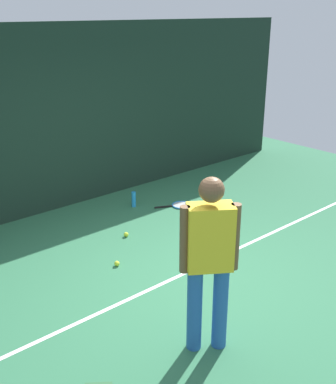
% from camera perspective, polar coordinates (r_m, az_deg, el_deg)
% --- Properties ---
extents(ground_plane, '(12.00, 12.00, 0.00)m').
position_cam_1_polar(ground_plane, '(5.68, 2.68, -10.57)').
color(ground_plane, '#2D6B47').
extents(back_fence, '(10.00, 0.10, 2.83)m').
position_cam_1_polar(back_fence, '(7.46, -13.29, 8.47)').
color(back_fence, '#192D23').
rests_on(back_fence, ground).
extents(court_line, '(9.00, 0.05, 0.00)m').
position_cam_1_polar(court_line, '(5.77, 1.62, -9.95)').
color(court_line, white).
rests_on(court_line, ground).
extents(tennis_player, '(0.46, 0.41, 1.70)m').
position_cam_1_polar(tennis_player, '(4.20, 4.99, -7.70)').
color(tennis_player, '#2659A5').
rests_on(tennis_player, ground).
extents(tennis_racket, '(0.63, 0.43, 0.03)m').
position_cam_1_polar(tennis_racket, '(7.68, 1.43, -1.60)').
color(tennis_racket, black).
rests_on(tennis_racket, ground).
extents(tennis_ball_near_player, '(0.07, 0.07, 0.07)m').
position_cam_1_polar(tennis_ball_near_player, '(5.97, -6.18, -8.57)').
color(tennis_ball_near_player, '#CCE033').
rests_on(tennis_ball_near_player, ground).
extents(tennis_ball_by_fence, '(0.07, 0.07, 0.07)m').
position_cam_1_polar(tennis_ball_by_fence, '(6.68, -5.08, -5.12)').
color(tennis_ball_by_fence, '#CCE033').
rests_on(tennis_ball_by_fence, ground).
extents(water_bottle, '(0.07, 0.07, 0.25)m').
position_cam_1_polar(water_bottle, '(7.63, -4.16, -0.88)').
color(water_bottle, '#268CD8').
rests_on(water_bottle, ground).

